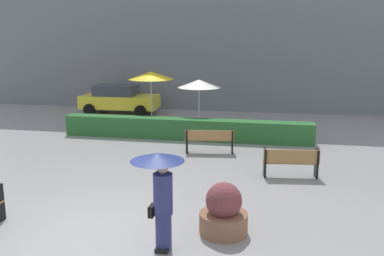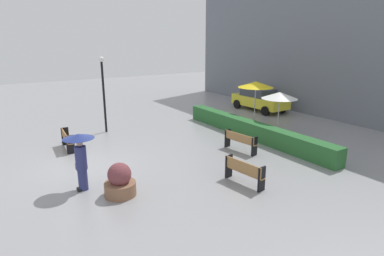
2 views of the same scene
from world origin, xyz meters
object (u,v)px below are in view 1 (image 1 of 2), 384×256
at_px(bench_far_right, 291,161).
at_px(bench_back_row, 210,139).
at_px(planter_pot, 224,212).
at_px(parked_car, 119,99).
at_px(pedestrian_with_umbrella, 160,186).
at_px(patio_umbrella_white, 199,84).
at_px(patio_umbrella_yellow, 151,76).

xyz_separation_m(bench_far_right, bench_back_row, (-2.81, 2.22, 0.00)).
xyz_separation_m(planter_pot, parked_car, (-7.42, 13.31, 0.34)).
bearing_deg(pedestrian_with_umbrella, patio_umbrella_white, 96.18).
relative_size(pedestrian_with_umbrella, parked_car, 0.47).
xyz_separation_m(bench_far_right, patio_umbrella_white, (-3.83, 5.75, 1.62)).
height_order(bench_back_row, planter_pot, planter_pot).
xyz_separation_m(planter_pot, patio_umbrella_yellow, (-4.63, 10.25, 1.93)).
height_order(bench_far_right, planter_pot, planter_pot).
xyz_separation_m(patio_umbrella_yellow, patio_umbrella_white, (2.34, -0.47, -0.27)).
bearing_deg(pedestrian_with_umbrella, planter_pot, 39.37).
height_order(pedestrian_with_umbrella, planter_pot, pedestrian_with_umbrella).
relative_size(planter_pot, parked_car, 0.27).
bearing_deg(parked_car, bench_far_right, -46.01).
xyz_separation_m(bench_far_right, pedestrian_with_umbrella, (-2.67, -4.96, 0.81)).
xyz_separation_m(patio_umbrella_white, parked_car, (-5.13, 3.53, -1.32)).
bearing_deg(bench_far_right, pedestrian_with_umbrella, -118.34).
height_order(bench_back_row, patio_umbrella_yellow, patio_umbrella_yellow).
bearing_deg(planter_pot, bench_back_row, 101.46).
relative_size(bench_back_row, patio_umbrella_yellow, 0.69).
bearing_deg(patio_umbrella_white, planter_pot, -76.82).
bearing_deg(pedestrian_with_umbrella, bench_far_right, 61.66).
relative_size(bench_far_right, parked_car, 0.40).
relative_size(bench_far_right, bench_back_row, 0.93).
xyz_separation_m(planter_pot, patio_umbrella_white, (-2.29, 9.78, 1.66)).
relative_size(pedestrian_with_umbrella, planter_pot, 1.75).
relative_size(bench_far_right, planter_pot, 1.48).
relative_size(patio_umbrella_white, parked_car, 0.55).
bearing_deg(bench_far_right, bench_back_row, 141.66).
distance_m(bench_far_right, patio_umbrella_yellow, 8.97).
height_order(planter_pot, parked_car, parked_car).
xyz_separation_m(bench_back_row, pedestrian_with_umbrella, (0.14, -7.18, 0.80)).
height_order(planter_pot, patio_umbrella_white, patio_umbrella_white).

